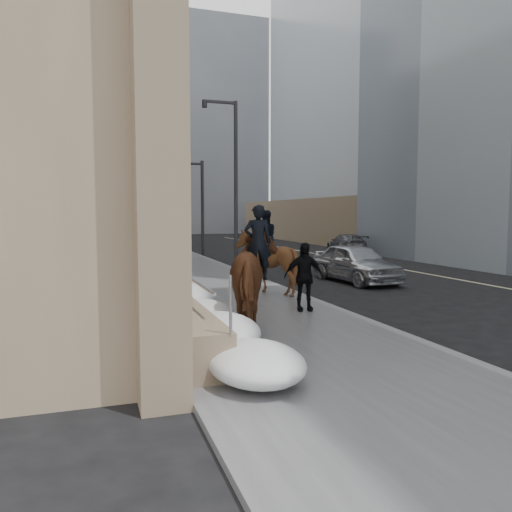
{
  "coord_description": "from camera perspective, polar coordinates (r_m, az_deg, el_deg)",
  "views": [
    {
      "loc": [
        -3.77,
        -9.16,
        2.73
      ],
      "look_at": [
        -0.02,
        2.13,
        1.7
      ],
      "focal_mm": 35.0,
      "sensor_mm": 36.0,
      "label": 1
    }
  ],
  "objects": [
    {
      "name": "snow_bank",
      "position": [
        17.57,
        -10.53,
        -2.52
      ],
      "size": [
        1.7,
        18.1,
        0.76
      ],
      "color": "white",
      "rests_on": "sidewalk"
    },
    {
      "name": "streetlight_far",
      "position": [
        43.69,
        -9.86,
        7.31
      ],
      "size": [
        1.71,
        0.24,
        8.0
      ],
      "color": "#2D2D30",
      "rests_on": "ground"
    },
    {
      "name": "streetlight_mid",
      "position": [
        24.13,
        -2.69,
        9.34
      ],
      "size": [
        1.71,
        0.24,
        8.0
      ],
      "color": "#2D2D30",
      "rests_on": "ground"
    },
    {
      "name": "far_podium",
      "position": [
        27.19,
        26.83,
        2.88
      ],
      "size": [
        2.0,
        80.0,
        4.0
      ],
      "primitive_type": "cube",
      "color": "#846D55",
      "rests_on": "ground"
    },
    {
      "name": "car_silver",
      "position": [
        20.08,
        11.29,
        -0.75
      ],
      "size": [
        2.09,
        4.61,
        1.54
      ],
      "primitive_type": "imported",
      "rotation": [
        0.0,
        0.0,
        0.06
      ],
      "color": "silver",
      "rests_on": "ground"
    },
    {
      "name": "mounted_horse_left",
      "position": [
        11.34,
        0.07,
        -2.27
      ],
      "size": [
        1.85,
        2.92,
        2.8
      ],
      "rotation": [
        0.0,
        0.0,
        2.9
      ],
      "color": "#4D2A17",
      "rests_on": "sidewalk"
    },
    {
      "name": "curb",
      "position": [
        20.37,
        0.08,
        -2.58
      ],
      "size": [
        0.24,
        80.0,
        0.12
      ],
      "primitive_type": "cube",
      "color": "slate",
      "rests_on": "ground"
    },
    {
      "name": "limestone_building",
      "position": [
        29.81,
        -21.75,
        16.56
      ],
      "size": [
        6.1,
        44.0,
        18.0
      ],
      "color": "#8F795D",
      "rests_on": "ground"
    },
    {
      "name": "sidewalk",
      "position": [
        19.71,
        -7.17,
        -2.87
      ],
      "size": [
        5.0,
        80.0,
        0.12
      ],
      "primitive_type": "cube",
      "color": "#4E4E51",
      "rests_on": "ground"
    },
    {
      "name": "lane_line",
      "position": [
        24.05,
        18.2,
        -1.81
      ],
      "size": [
        0.15,
        70.0,
        0.01
      ],
      "primitive_type": "cube",
      "color": "#BFB78C",
      "rests_on": "ground"
    },
    {
      "name": "pedestrian",
      "position": [
        13.37,
        5.49,
        -2.36
      ],
      "size": [
        1.14,
        0.64,
        1.83
      ],
      "primitive_type": "imported",
      "rotation": [
        0.0,
        0.0,
        -0.18
      ],
      "color": "black",
      "rests_on": "sidewalk"
    },
    {
      "name": "ground",
      "position": [
        10.28,
        3.94,
        -10.47
      ],
      "size": [
        140.0,
        140.0,
        0.0
      ],
      "primitive_type": "plane",
      "color": "black",
      "rests_on": "ground"
    },
    {
      "name": "traffic_signal",
      "position": [
        31.73,
        -7.8,
        7.21
      ],
      "size": [
        4.1,
        0.22,
        6.0
      ],
      "color": "#2D2D30",
      "rests_on": "ground"
    },
    {
      "name": "bg_building_mid",
      "position": [
        70.5,
        -12.17,
        14.04
      ],
      "size": [
        30.0,
        12.0,
        28.0
      ],
      "primitive_type": "cube",
      "color": "slate",
      "rests_on": "ground"
    },
    {
      "name": "mounted_horse_right",
      "position": [
        16.1,
        1.16,
        -0.3
      ],
      "size": [
        1.86,
        2.05,
        2.7
      ],
      "rotation": [
        0.0,
        0.0,
        3.04
      ],
      "color": "#492A14",
      "rests_on": "sidewalk"
    },
    {
      "name": "car_grey",
      "position": [
        33.89,
        10.33,
        1.37
      ],
      "size": [
        2.81,
        4.84,
        1.32
      ],
      "primitive_type": "imported",
      "rotation": [
        0.0,
        0.0,
        2.92
      ],
      "color": "#595B61",
      "rests_on": "ground"
    },
    {
      "name": "bg_building_far",
      "position": [
        81.52,
        -20.16,
        9.77
      ],
      "size": [
        24.0,
        12.0,
        20.0
      ],
      "primitive_type": "cube",
      "color": "gray",
      "rests_on": "ground"
    }
  ]
}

